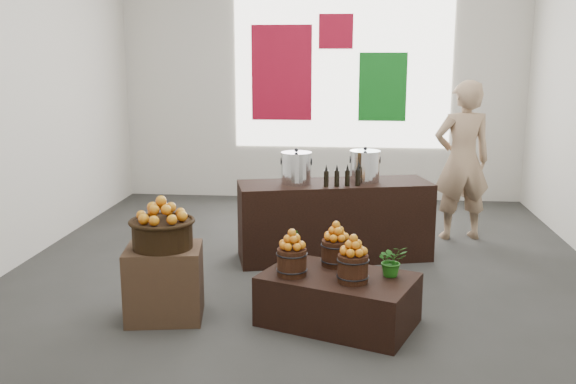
# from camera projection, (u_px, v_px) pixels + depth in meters

# --- Properties ---
(ground) EXTENTS (7.00, 7.00, 0.00)m
(ground) POSITION_uv_depth(u_px,v_px,m) (304.00, 272.00, 6.52)
(ground) COLOR #32312F
(ground) RESTS_ON ground
(back_wall) EXTENTS (6.00, 0.04, 4.00)m
(back_wall) POSITION_uv_depth(u_px,v_px,m) (322.00, 66.00, 9.51)
(back_wall) COLOR silver
(back_wall) RESTS_ON ground
(back_opening) EXTENTS (3.20, 0.02, 2.40)m
(back_opening) POSITION_uv_depth(u_px,v_px,m) (342.00, 66.00, 9.46)
(back_opening) COLOR white
(back_opening) RESTS_ON back_wall
(deco_red_left) EXTENTS (0.90, 0.04, 1.40)m
(deco_red_left) POSITION_uv_depth(u_px,v_px,m) (282.00, 73.00, 9.56)
(deco_red_left) COLOR maroon
(deco_red_left) RESTS_ON back_wall
(deco_green_right) EXTENTS (0.70, 0.04, 1.00)m
(deco_green_right) POSITION_uv_depth(u_px,v_px,m) (383.00, 87.00, 9.46)
(deco_green_right) COLOR #106B1A
(deco_green_right) RESTS_ON back_wall
(deco_red_upper) EXTENTS (0.50, 0.04, 0.50)m
(deco_red_upper) POSITION_uv_depth(u_px,v_px,m) (336.00, 31.00, 9.36)
(deco_red_upper) COLOR maroon
(deco_red_upper) RESTS_ON back_wall
(crate) EXTENTS (0.69, 0.59, 0.61)m
(crate) POSITION_uv_depth(u_px,v_px,m) (165.00, 283.00, 5.33)
(crate) COLOR brown
(crate) RESTS_ON ground
(wicker_basket) EXTENTS (0.49, 0.49, 0.22)m
(wicker_basket) POSITION_uv_depth(u_px,v_px,m) (162.00, 234.00, 5.24)
(wicker_basket) COLOR black
(wicker_basket) RESTS_ON crate
(apples_in_basket) EXTENTS (0.38, 0.38, 0.21)m
(apples_in_basket) POSITION_uv_depth(u_px,v_px,m) (161.00, 209.00, 5.19)
(apples_in_basket) COLOR #A41005
(apples_in_basket) RESTS_ON wicker_basket
(display_table) EXTENTS (1.38, 1.12, 0.41)m
(display_table) POSITION_uv_depth(u_px,v_px,m) (338.00, 299.00, 5.23)
(display_table) COLOR black
(display_table) RESTS_ON ground
(apple_bucket_front_left) EXTENTS (0.24, 0.24, 0.22)m
(apple_bucket_front_left) POSITION_uv_depth(u_px,v_px,m) (292.00, 262.00, 5.17)
(apple_bucket_front_left) COLOR #331A0E
(apple_bucket_front_left) RESTS_ON display_table
(apples_in_bucket_front_left) EXTENTS (0.18, 0.18, 0.16)m
(apples_in_bucket_front_left) POSITION_uv_depth(u_px,v_px,m) (292.00, 239.00, 5.13)
(apples_in_bucket_front_left) COLOR #A41005
(apples_in_bucket_front_left) RESTS_ON apple_bucket_front_left
(apple_bucket_front_right) EXTENTS (0.24, 0.24, 0.22)m
(apple_bucket_front_right) POSITION_uv_depth(u_px,v_px,m) (353.00, 268.00, 5.02)
(apple_bucket_front_right) COLOR #331A0E
(apple_bucket_front_right) RESTS_ON display_table
(apples_in_bucket_front_right) EXTENTS (0.18, 0.18, 0.16)m
(apples_in_bucket_front_right) POSITION_uv_depth(u_px,v_px,m) (353.00, 245.00, 4.98)
(apples_in_bucket_front_right) COLOR #A41005
(apples_in_bucket_front_right) RESTS_ON apple_bucket_front_right
(apple_bucket_rear) EXTENTS (0.24, 0.24, 0.22)m
(apple_bucket_rear) POSITION_uv_depth(u_px,v_px,m) (336.00, 253.00, 5.41)
(apple_bucket_rear) COLOR #331A0E
(apple_bucket_rear) RESTS_ON display_table
(apples_in_bucket_rear) EXTENTS (0.18, 0.18, 0.16)m
(apples_in_bucket_rear) POSITION_uv_depth(u_px,v_px,m) (336.00, 231.00, 5.37)
(apples_in_bucket_rear) COLOR #A41005
(apples_in_bucket_rear) RESTS_ON apple_bucket_rear
(herb_garnish_right) EXTENTS (0.28, 0.26, 0.26)m
(herb_garnish_right) POSITION_uv_depth(u_px,v_px,m) (392.00, 260.00, 5.15)
(herb_garnish_right) COLOR #195812
(herb_garnish_right) RESTS_ON display_table
(herb_garnish_left) EXTENTS (0.18, 0.15, 0.28)m
(herb_garnish_left) POSITION_uv_depth(u_px,v_px,m) (290.00, 245.00, 5.52)
(herb_garnish_left) COLOR #195812
(herb_garnish_left) RESTS_ON display_table
(counter) EXTENTS (2.14, 1.13, 0.83)m
(counter) POSITION_uv_depth(u_px,v_px,m) (334.00, 220.00, 6.90)
(counter) COLOR black
(counter) RESTS_ON ground
(stock_pot_left) EXTENTS (0.32, 0.32, 0.32)m
(stock_pot_left) POSITION_uv_depth(u_px,v_px,m) (296.00, 169.00, 6.72)
(stock_pot_left) COLOR silver
(stock_pot_left) RESTS_ON counter
(stock_pot_center) EXTENTS (0.32, 0.32, 0.32)m
(stock_pot_center) POSITION_uv_depth(u_px,v_px,m) (365.00, 167.00, 6.83)
(stock_pot_center) COLOR silver
(stock_pot_center) RESTS_ON counter
(oil_cruets) EXTENTS (0.30, 0.13, 0.23)m
(oil_cruets) POSITION_uv_depth(u_px,v_px,m) (339.00, 175.00, 6.59)
(oil_cruets) COLOR black
(oil_cruets) RESTS_ON counter
(shopper) EXTENTS (0.76, 0.58, 1.89)m
(shopper) POSITION_uv_depth(u_px,v_px,m) (462.00, 161.00, 7.54)
(shopper) COLOR #A38264
(shopper) RESTS_ON ground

